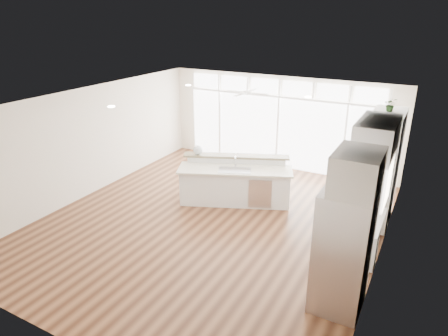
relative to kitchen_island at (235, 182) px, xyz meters
The scene contains 24 objects.
floor 1.25m from the kitchen_island, 90.65° to the right, with size 7.00×8.00×0.02m, color #472616.
ceiling 2.44m from the kitchen_island, 90.65° to the right, with size 7.00×8.00×0.02m, color white.
wall_back 2.99m from the kitchen_island, 90.25° to the left, with size 7.00×0.04×2.70m, color silver.
wall_front 5.19m from the kitchen_island, 90.14° to the right, with size 7.00×0.04×2.70m, color silver.
wall_left 3.78m from the kitchen_island, 162.24° to the right, with size 0.04×8.00×2.70m, color silver.
wall_right 3.75m from the kitchen_island, 17.88° to the right, with size 0.04×8.00×2.70m, color silver.
glass_wall 2.86m from the kitchen_island, 90.26° to the left, with size 5.80×0.06×2.08m, color white.
transom_row 3.36m from the kitchen_island, 90.26° to the left, with size 5.90×0.06×0.40m, color white.
desk_window 3.69m from the kitchen_island, 13.46° to the right, with size 0.04×0.85×0.85m, color white.
ceiling_fan 2.61m from the kitchen_island, 107.02° to the left, with size 1.16×1.16×0.32m, color white.
recessed_lights 2.33m from the kitchen_island, 90.78° to the right, with size 3.40×3.00×0.02m, color white.
oven_cabinet 3.31m from the kitchen_island, 12.07° to the left, with size 0.64×1.20×2.50m, color white.
desk_nook 3.23m from the kitchen_island, 14.83° to the right, with size 0.72×1.30×0.76m, color white.
upper_cabinets 3.73m from the kitchen_island, 14.65° to the right, with size 0.64×1.30×0.64m, color white.
refrigerator 3.99m from the kitchen_island, 38.63° to the right, with size 0.76×0.90×2.00m, color silver.
fridge_cabinet 4.38m from the kitchen_island, 38.09° to the right, with size 0.64×0.90×0.60m, color white.
framed_photos 3.56m from the kitchen_island, ahead, with size 0.06×0.22×0.80m, color black.
kitchen_island is the anchor object (origin of this frame).
rug 2.75m from the kitchen_island, 13.12° to the right, with size 0.88×0.63×0.01m, color #382612.
office_chair 2.71m from the kitchen_island, ahead, with size 0.50×0.46×0.96m, color black.
fishbowl 1.22m from the kitchen_island, behind, with size 0.24×0.24×0.24m, color silver.
monitor 3.17m from the kitchen_island, 15.20° to the right, with size 0.07×0.43×0.35m, color black.
keyboard 2.99m from the kitchen_island, 16.05° to the right, with size 0.11×0.31×0.02m, color silver.
potted_plant 3.83m from the kitchen_island, 12.07° to the left, with size 0.25×0.28×0.22m, color #335C27.
Camera 1 is at (3.99, -6.78, 4.40)m, focal length 32.00 mm.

